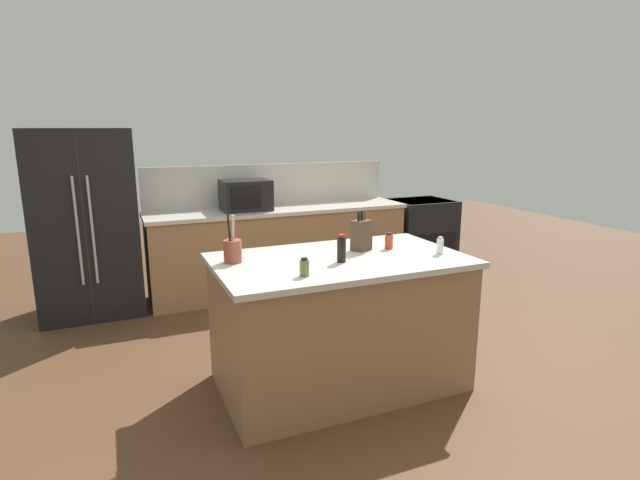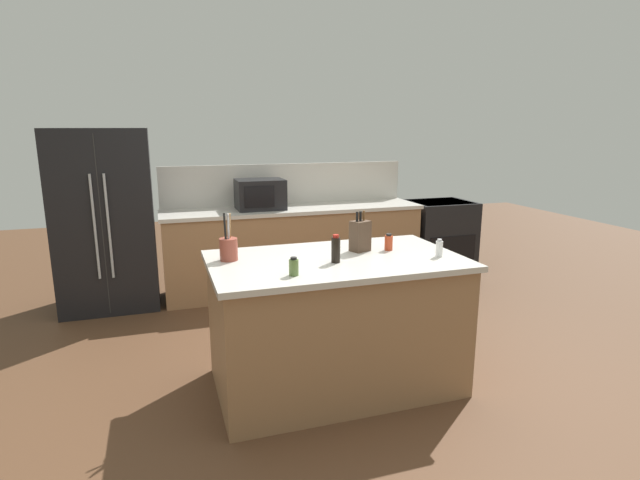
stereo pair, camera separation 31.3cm
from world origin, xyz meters
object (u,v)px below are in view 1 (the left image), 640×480
at_px(microwave, 246,195).
at_px(salt_shaker, 440,246).
at_px(refrigerator, 86,224).
at_px(spice_jar_paprika, 389,241).
at_px(knife_block, 361,235).
at_px(range_oven, 420,236).
at_px(soy_sauce_bottle, 341,249).
at_px(utensil_crock, 233,250).
at_px(spice_jar_oregano, 304,267).

height_order(microwave, salt_shaker, microwave).
bearing_deg(salt_shaker, microwave, 107.78).
height_order(refrigerator, spice_jar_paprika, refrigerator).
bearing_deg(knife_block, salt_shaker, -54.91).
bearing_deg(range_oven, knife_block, -133.04).
distance_m(refrigerator, soy_sauce_bottle, 2.85).
height_order(range_oven, spice_jar_paprika, spice_jar_paprika).
distance_m(knife_block, spice_jar_paprika, 0.22).
distance_m(range_oven, soy_sauce_bottle, 3.24).
bearing_deg(range_oven, utensil_crock, -144.69).
height_order(microwave, spice_jar_oregano, microwave).
relative_size(knife_block, spice_jar_paprika, 2.39).
height_order(range_oven, microwave, microwave).
bearing_deg(spice_jar_paprika, refrigerator, 133.98).
bearing_deg(refrigerator, soy_sauce_bottle, -55.73).
bearing_deg(utensil_crock, soy_sauce_bottle, -22.56).
bearing_deg(microwave, range_oven, -0.00).
bearing_deg(spice_jar_oregano, soy_sauce_bottle, 30.27).
height_order(refrigerator, soy_sauce_bottle, refrigerator).
bearing_deg(spice_jar_oregano, range_oven, 44.55).
bearing_deg(range_oven, spice_jar_oregano, -135.45).
bearing_deg(salt_shaker, soy_sauce_bottle, 173.76).
relative_size(microwave, soy_sauce_bottle, 2.73).
relative_size(microwave, spice_jar_oregano, 4.52).
bearing_deg(refrigerator, spice_jar_oregano, -63.66).
bearing_deg(refrigerator, spice_jar_paprika, -46.02).
bearing_deg(spice_jar_oregano, knife_block, 35.47).
xyz_separation_m(refrigerator, spice_jar_oregano, (1.26, -2.55, 0.09)).
bearing_deg(salt_shaker, utensil_crock, 165.70).
bearing_deg(spice_jar_oregano, refrigerator, 116.34).
height_order(knife_block, spice_jar_oregano, knife_block).
bearing_deg(spice_jar_paprika, knife_block, 168.73).
distance_m(spice_jar_paprika, soy_sauce_bottle, 0.52).
relative_size(range_oven, soy_sauce_bottle, 4.91).
bearing_deg(refrigerator, range_oven, -0.77).
relative_size(utensil_crock, spice_jar_paprika, 2.64).
relative_size(range_oven, knife_block, 3.17).
bearing_deg(microwave, utensil_crock, -107.17).
height_order(spice_jar_paprika, salt_shaker, salt_shaker).
bearing_deg(spice_jar_paprika, range_oven, 50.74).
bearing_deg(spice_jar_paprika, spice_jar_oregano, -154.27).
height_order(utensil_crock, soy_sauce_bottle, utensil_crock).
distance_m(knife_block, spice_jar_oregano, 0.75).
xyz_separation_m(salt_shaker, spice_jar_oregano, (-1.07, -0.12, -0.01)).
bearing_deg(spice_jar_oregano, microwave, 83.05).
distance_m(range_oven, knife_block, 2.89).
relative_size(range_oven, spice_jar_paprika, 7.59).
height_order(range_oven, soy_sauce_bottle, soy_sauce_bottle).
bearing_deg(utensil_crock, salt_shaker, -14.30).
xyz_separation_m(refrigerator, microwave, (1.57, -0.05, 0.20)).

